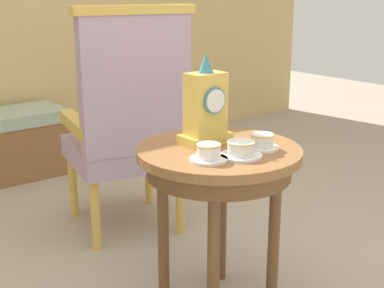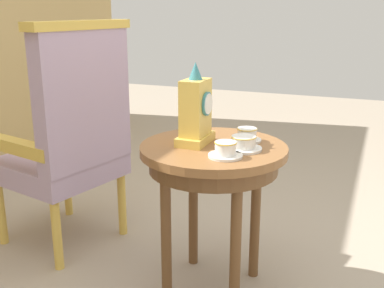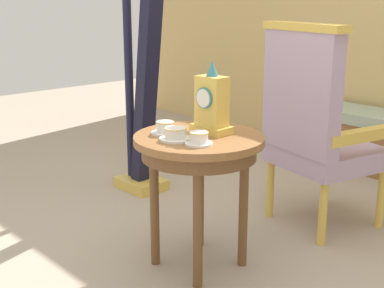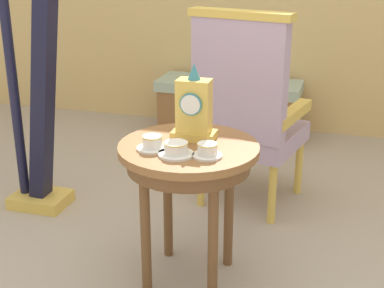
% 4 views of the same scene
% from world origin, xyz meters
% --- Properties ---
extents(side_table, '(0.61, 0.61, 0.65)m').
position_xyz_m(side_table, '(0.09, -0.04, 0.57)').
color(side_table, brown).
rests_on(side_table, ground).
extents(teacup_left, '(0.13, 0.13, 0.06)m').
position_xyz_m(teacup_left, '(-0.04, -0.14, 0.68)').
color(teacup_left, white).
rests_on(teacup_left, side_table).
extents(teacup_right, '(0.15, 0.15, 0.06)m').
position_xyz_m(teacup_right, '(0.08, -0.17, 0.68)').
color(teacup_right, white).
rests_on(teacup_right, side_table).
extents(teacup_center, '(0.12, 0.12, 0.06)m').
position_xyz_m(teacup_center, '(0.21, -0.15, 0.68)').
color(teacup_center, white).
rests_on(teacup_center, side_table).
extents(mantel_clock, '(0.19, 0.11, 0.34)m').
position_xyz_m(mantel_clock, '(0.09, 0.04, 0.79)').
color(mantel_clock, gold).
rests_on(mantel_clock, side_table).
extents(armchair, '(0.64, 0.64, 1.14)m').
position_xyz_m(armchair, '(0.19, 0.74, 0.59)').
color(armchair, '#B299B7').
rests_on(armchair, ground).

